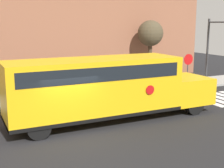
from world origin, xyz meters
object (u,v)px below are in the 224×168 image
object	(u,v)px
stop_sign	(188,65)
traffic_light	(217,43)
school_bus	(105,86)
tree_near_sidewalk	(150,34)

from	to	relation	value
stop_sign	traffic_light	distance (m)	2.53
stop_sign	traffic_light	xyz separation A→B (m)	(1.71, -0.95, 1.61)
school_bus	traffic_light	distance (m)	11.07
school_bus	stop_sign	distance (m)	9.75
school_bus	tree_near_sidewalk	bearing A→B (deg)	46.76
stop_sign	traffic_light	bearing A→B (deg)	-28.95
school_bus	traffic_light	xyz separation A→B (m)	(10.38, 3.52, 1.55)
school_bus	stop_sign	xyz separation A→B (m)	(8.67, 4.46, -0.06)
school_bus	tree_near_sidewalk	world-z (taller)	tree_near_sidewalk
stop_sign	tree_near_sidewalk	size ratio (longest dim) A/B	0.51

